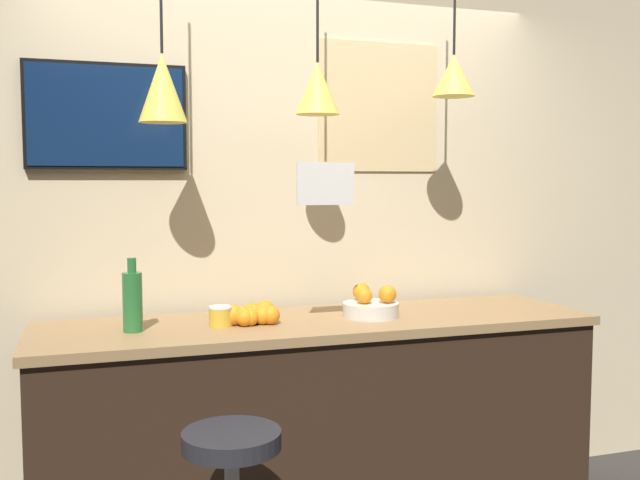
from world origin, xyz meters
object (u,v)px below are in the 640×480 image
object	(u,v)px
fruit_bowl	(370,305)
spread_jar	(221,316)
mounted_tv	(107,116)
juice_bottle	(133,300)

from	to	relation	value
fruit_bowl	spread_jar	xyz separation A→B (m)	(-0.68, -0.01, -0.01)
mounted_tv	fruit_bowl	bearing A→B (deg)	-19.60
fruit_bowl	juice_bottle	bearing A→B (deg)	-179.63
fruit_bowl	spread_jar	size ratio (longest dim) A/B	2.51
juice_bottle	spread_jar	world-z (taller)	juice_bottle
fruit_bowl	mounted_tv	bearing A→B (deg)	160.40
juice_bottle	spread_jar	distance (m)	0.37
fruit_bowl	spread_jar	bearing A→B (deg)	-179.44
spread_jar	mounted_tv	xyz separation A→B (m)	(-0.43, 0.40, 0.85)
juice_bottle	fruit_bowl	bearing A→B (deg)	0.37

